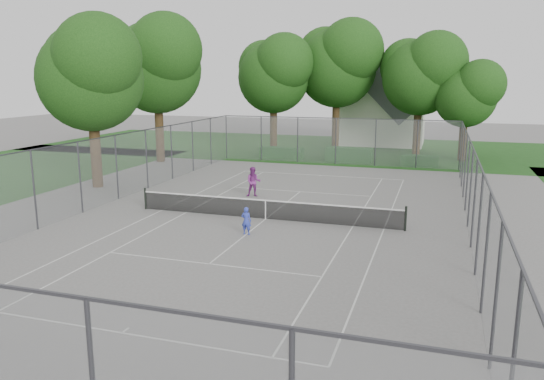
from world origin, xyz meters
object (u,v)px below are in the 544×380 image
(house, at_px, (381,101))
(girl_player, at_px, (246,221))
(tennis_net, at_px, (266,209))
(woman_player, at_px, (253,182))

(house, relative_size, girl_player, 8.73)
(tennis_net, distance_m, woman_player, 4.92)
(house, height_order, girl_player, house)
(tennis_net, xyz_separation_m, girl_player, (-0.00, -2.57, 0.09))
(house, height_order, woman_player, house)
(house, xyz_separation_m, woman_player, (-3.96, -26.39, -3.36))
(woman_player, bearing_deg, house, 65.03)
(woman_player, bearing_deg, girl_player, -89.19)
(girl_player, bearing_deg, woman_player, -71.09)
(tennis_net, distance_m, house, 31.07)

